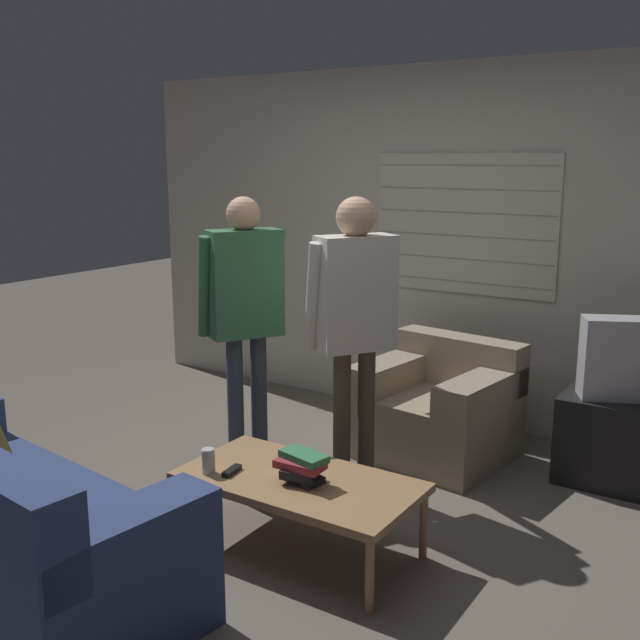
# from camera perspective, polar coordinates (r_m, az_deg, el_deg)

# --- Properties ---
(ground_plane) EXTENTS (16.00, 16.00, 0.00)m
(ground_plane) POSITION_cam_1_polar(r_m,az_deg,el_deg) (4.19, -3.86, -14.71)
(ground_plane) COLOR #665B51
(wall_back) EXTENTS (5.20, 0.08, 2.55)m
(wall_back) POSITION_cam_1_polar(r_m,az_deg,el_deg) (5.53, 8.74, 5.68)
(wall_back) COLOR #BCB7A8
(wall_back) RESTS_ON ground_plane
(armchair_beige) EXTENTS (0.99, 0.90, 0.74)m
(armchair_beige) POSITION_cam_1_polar(r_m,az_deg,el_deg) (4.94, 9.00, -6.67)
(armchair_beige) COLOR gray
(armchair_beige) RESTS_ON ground_plane
(coffee_table) EXTENTS (1.16, 0.61, 0.38)m
(coffee_table) POSITION_cam_1_polar(r_m,az_deg,el_deg) (3.71, -1.60, -12.42)
(coffee_table) COLOR #9E754C
(coffee_table) RESTS_ON ground_plane
(person_left_standing) EXTENTS (0.59, 0.78, 1.68)m
(person_left_standing) POSITION_cam_1_polar(r_m,az_deg,el_deg) (4.50, -5.77, 1.53)
(person_left_standing) COLOR #33384C
(person_left_standing) RESTS_ON ground_plane
(person_right_standing) EXTENTS (0.59, 0.79, 1.70)m
(person_right_standing) POSITION_cam_1_polar(r_m,az_deg,el_deg) (4.16, 2.63, 0.92)
(person_right_standing) COLOR #4C4233
(person_right_standing) RESTS_ON ground_plane
(book_stack) EXTENTS (0.25, 0.19, 0.15)m
(book_stack) POSITION_cam_1_polar(r_m,az_deg,el_deg) (3.63, -1.39, -11.11)
(book_stack) COLOR black
(book_stack) RESTS_ON coffee_table
(soda_can) EXTENTS (0.07, 0.07, 0.13)m
(soda_can) POSITION_cam_1_polar(r_m,az_deg,el_deg) (3.77, -8.50, -10.58)
(soda_can) COLOR silver
(soda_can) RESTS_ON coffee_table
(spare_remote) EXTENTS (0.06, 0.13, 0.02)m
(spare_remote) POSITION_cam_1_polar(r_m,az_deg,el_deg) (3.77, -6.73, -11.34)
(spare_remote) COLOR black
(spare_remote) RESTS_ON coffee_table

